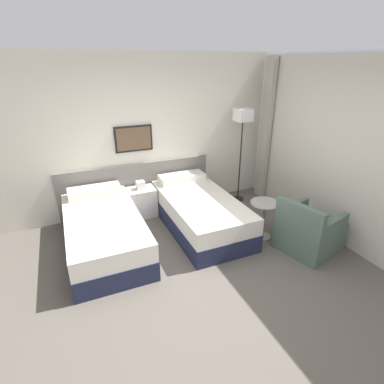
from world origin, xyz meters
TOP-DOWN VIEW (x-y plane):
  - ground_plane at (0.00, 0.00)m, footprint 16.00×16.00m
  - wall_headboard at (-0.01, 2.31)m, footprint 10.00×0.10m
  - wall_window at (2.35, 0.00)m, footprint 0.21×4.78m
  - bed_near_door at (-0.99, 1.24)m, footprint 1.03×2.03m
  - bed_near_window at (0.54, 1.24)m, footprint 1.03×2.03m
  - nightstand at (-0.22, 2.01)m, footprint 0.48×0.38m
  - floor_lamp at (1.70, 1.92)m, footprint 0.28×0.28m
  - side_table at (1.32, 0.56)m, footprint 0.44×0.44m
  - armchair at (1.72, 0.03)m, footprint 0.94×0.89m

SIDE VIEW (x-z plane):
  - ground_plane at x=0.00m, z-range 0.00..0.00m
  - nightstand at x=-0.22m, z-range -0.06..0.59m
  - armchair at x=1.72m, z-range -0.13..0.68m
  - bed_near_door at x=-0.99m, z-range -0.06..0.61m
  - bed_near_window at x=0.54m, z-range -0.06..0.61m
  - side_table at x=1.32m, z-range 0.12..0.71m
  - wall_headboard at x=-0.01m, z-range -0.05..2.65m
  - wall_window at x=2.35m, z-range -0.01..2.69m
  - floor_lamp at x=1.70m, z-range 0.64..2.42m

